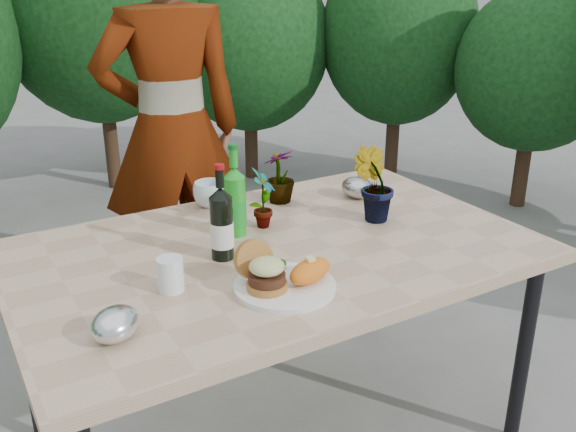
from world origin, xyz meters
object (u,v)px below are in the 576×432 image
dinner_plate (285,286)px  person (172,132)px  patio_table (275,263)px  wine_bottle (222,225)px

dinner_plate → person: person is taller
patio_table → person: 1.03m
dinner_plate → person: size_ratio=0.16×
dinner_plate → person: 1.28m
patio_table → wine_bottle: size_ratio=5.46×
person → wine_bottle: bearing=84.9°
patio_table → wine_bottle: (-0.18, 0.01, 0.17)m
patio_table → dinner_plate: size_ratio=5.71×
dinner_plate → wine_bottle: wine_bottle is taller
patio_table → wine_bottle: bearing=177.3°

